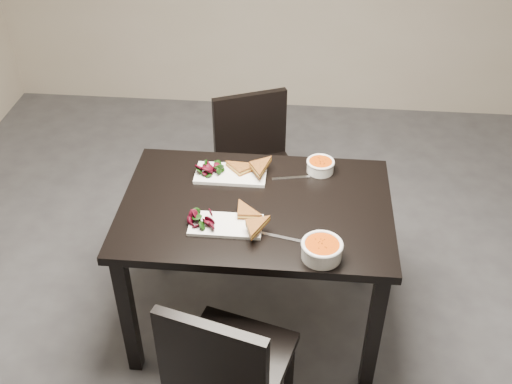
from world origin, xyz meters
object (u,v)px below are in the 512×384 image
(soup_bowl_near, at_px, (322,249))
(soup_bowl_far, at_px, (320,165))
(chair_near, at_px, (225,367))
(plate_near, at_px, (226,225))
(chair_far, at_px, (256,161))
(table, at_px, (256,222))
(plate_far, at_px, (231,174))

(soup_bowl_near, height_order, soup_bowl_far, soup_bowl_near)
(chair_near, xyz_separation_m, plate_near, (-0.06, 0.51, 0.27))
(chair_near, relative_size, chair_far, 1.00)
(chair_near, relative_size, plate_near, 2.77)
(table, relative_size, soup_bowl_far, 9.03)
(plate_far, distance_m, soup_bowl_far, 0.43)
(chair_far, relative_size, plate_far, 2.56)
(chair_near, xyz_separation_m, soup_bowl_near, (0.35, 0.36, 0.31))
(plate_near, relative_size, soup_bowl_near, 1.83)
(table, xyz_separation_m, chair_near, (-0.06, -0.67, -0.17))
(chair_far, distance_m, plate_far, 0.59)
(soup_bowl_near, distance_m, soup_bowl_far, 0.59)
(table, relative_size, soup_bowl_near, 7.17)
(chair_far, relative_size, soup_bowl_near, 5.08)
(soup_bowl_near, bearing_deg, plate_far, 129.53)
(plate_far, bearing_deg, soup_bowl_near, -50.47)
(table, bearing_deg, chair_near, -94.77)
(chair_far, height_order, soup_bowl_far, chair_far)
(table, relative_size, plate_far, 3.61)
(chair_far, height_order, plate_near, chair_far)
(plate_far, bearing_deg, chair_near, -84.68)
(soup_bowl_near, bearing_deg, chair_near, -133.62)
(table, bearing_deg, plate_far, 123.63)
(plate_near, height_order, soup_bowl_near, soup_bowl_near)
(table, bearing_deg, plate_near, -125.34)
(table, distance_m, plate_near, 0.22)
(soup_bowl_near, distance_m, plate_far, 0.67)
(soup_bowl_far, bearing_deg, plate_far, -169.72)
(table, bearing_deg, soup_bowl_far, 45.34)
(chair_far, bearing_deg, soup_bowl_far, -75.11)
(chair_near, distance_m, chair_far, 1.40)
(chair_near, bearing_deg, plate_far, 110.83)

